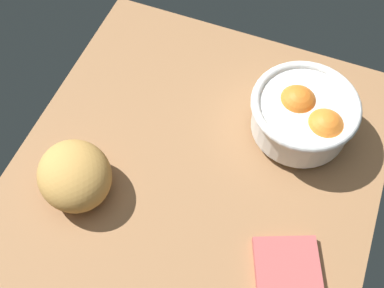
{
  "coord_description": "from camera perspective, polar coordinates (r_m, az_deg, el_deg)",
  "views": [
    {
      "loc": [
        33.77,
        13.69,
        75.77
      ],
      "look_at": [
        -5.19,
        -1.5,
        5.0
      ],
      "focal_mm": 44.91,
      "sensor_mm": 36.0,
      "label": 1
    }
  ],
  "objects": [
    {
      "name": "ground_plane",
      "position": [
        0.85,
        -0.33,
        -5.33
      ],
      "size": [
        75.11,
        63.29,
        3.0
      ],
      "primitive_type": "cube",
      "color": "#956843"
    },
    {
      "name": "napkin_folded",
      "position": [
        0.79,
        11.5,
        -16.08
      ],
      "size": [
        18.03,
        15.3,
        1.5
      ],
      "primitive_type": "cube",
      "rotation": [
        0.0,
        0.0,
        0.39
      ],
      "color": "#B55250",
      "rests_on": "ground"
    },
    {
      "name": "bread_loaf",
      "position": [
        0.82,
        -13.76,
        -3.65
      ],
      "size": [
        17.76,
        18.02,
        8.84
      ],
      "primitive_type": "ellipsoid",
      "rotation": [
        0.0,
        0.0,
        4.07
      ],
      "color": "#C28F47",
      "rests_on": "ground"
    },
    {
      "name": "fruit_bowl",
      "position": [
        0.87,
        13.15,
        3.38
      ],
      "size": [
        19.04,
        19.04,
        10.25
      ],
      "color": "white",
      "rests_on": "ground"
    }
  ]
}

